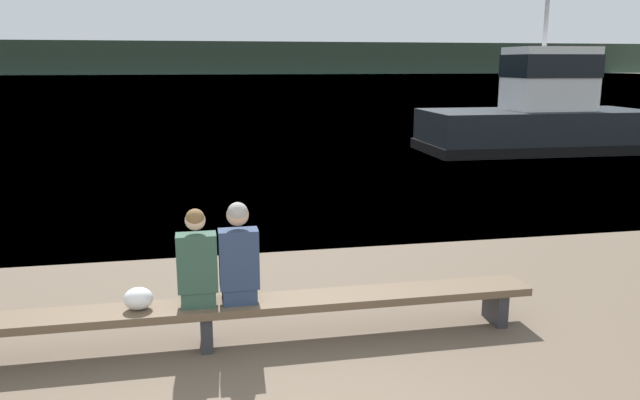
{
  "coord_description": "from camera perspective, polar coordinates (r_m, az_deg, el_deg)",
  "views": [
    {
      "loc": [
        -0.28,
        -3.7,
        2.82
      ],
      "look_at": [
        1.53,
        5.28,
        0.8
      ],
      "focal_mm": 35.0,
      "sensor_mm": 36.0,
      "label": 1
    }
  ],
  "objects": [
    {
      "name": "water_surface",
      "position": [
        129.09,
        -11.43,
        10.92
      ],
      "size": [
        240.0,
        240.0,
        0.0
      ],
      "primitive_type": "plane",
      "color": "#386084",
      "rests_on": "ground"
    },
    {
      "name": "far_shoreline",
      "position": [
        172.85,
        -11.53,
        12.62
      ],
      "size": [
        600.0,
        12.0,
        8.36
      ],
      "primitive_type": "cube",
      "color": "#2D3D2D",
      "rests_on": "ground"
    },
    {
      "name": "bench_main",
      "position": [
        6.46,
        -10.41,
        -10.03
      ],
      "size": [
        6.91,
        0.46,
        0.45
      ],
      "color": "brown",
      "rests_on": "ground"
    },
    {
      "name": "person_left",
      "position": [
        6.29,
        -11.17,
        -5.76
      ],
      "size": [
        0.39,
        0.4,
        1.0
      ],
      "color": "#2D4C3D",
      "rests_on": "bench_main"
    },
    {
      "name": "person_right",
      "position": [
        6.29,
        -7.44,
        -5.25
      ],
      "size": [
        0.39,
        0.41,
        1.04
      ],
      "color": "navy",
      "rests_on": "bench_main"
    },
    {
      "name": "shopping_bag",
      "position": [
        6.43,
        -16.27,
        -8.65
      ],
      "size": [
        0.28,
        0.24,
        0.22
      ],
      "color": "white",
      "rests_on": "bench_main"
    },
    {
      "name": "tugboat_red",
      "position": [
        21.63,
        19.34,
        7.03
      ],
      "size": [
        7.45,
        3.32,
        6.08
      ],
      "rotation": [
        0.0,
        0.0,
        1.55
      ],
      "color": "black",
      "rests_on": "water_surface"
    }
  ]
}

